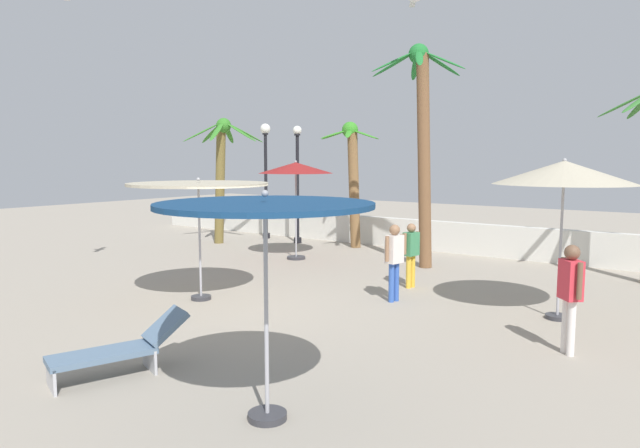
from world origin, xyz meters
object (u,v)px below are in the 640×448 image
patio_umbrella_1 (296,169)px  patio_umbrella_2 (265,216)px  guest_2 (411,249)px  lamp_post_0 (297,178)px  lounge_chair_0 (120,348)px  guest_0 (394,255)px  lamp_post_1 (266,166)px  palm_tree_0 (221,165)px  palm_tree_2 (422,133)px  guest_1 (570,288)px  palm_tree_3 (353,169)px  patio_umbrella_3 (564,173)px  patio_umbrella_0 (198,188)px

patio_umbrella_1 → patio_umbrella_2: size_ratio=1.12×
guest_2 → patio_umbrella_2: bearing=-76.1°
lamp_post_0 → lounge_chair_0: lamp_post_0 is taller
patio_umbrella_1 → guest_0: (4.91, -2.87, -1.72)m
lamp_post_1 → guest_2: 9.64m
patio_umbrella_2 → guest_0: size_ratio=1.62×
palm_tree_0 → palm_tree_2: bearing=0.7°
patio_umbrella_2 → guest_1: 5.17m
patio_umbrella_1 → guest_0: bearing=-30.3°
patio_umbrella_1 → palm_tree_0: (-4.13, 0.97, 0.10)m
palm_tree_3 → lamp_post_0: (-2.13, -0.34, -0.33)m
patio_umbrella_1 → palm_tree_3: bearing=88.1°
patio_umbrella_2 → patio_umbrella_3: 6.63m
patio_umbrella_0 → palm_tree_0: palm_tree_0 is taller
patio_umbrella_0 → palm_tree_3: size_ratio=0.69×
palm_tree_3 → lamp_post_1: lamp_post_1 is taller
patio_umbrella_3 → lamp_post_0: 11.24m
palm_tree_3 → guest_2: size_ratio=2.81×
patio_umbrella_3 → palm_tree_0: size_ratio=0.68×
patio_umbrella_0 → palm_tree_2: bearing=70.8°
palm_tree_0 → guest_2: bearing=-15.7°
patio_umbrella_0 → palm_tree_3: 8.28m
patio_umbrella_3 → lamp_post_1: (-11.85, 5.18, -0.01)m
patio_umbrella_0 → palm_tree_3: (-1.34, 8.17, 0.26)m
patio_umbrella_2 → patio_umbrella_1: bearing=126.4°
lamp_post_1 → guest_1: bearing=-29.8°
patio_umbrella_2 → lamp_post_0: (-8.40, 11.30, -0.03)m
lamp_post_1 → guest_0: bearing=-33.8°
lamp_post_0 → lamp_post_1: bearing=171.1°
patio_umbrella_2 → guest_1: bearing=62.4°
patio_umbrella_0 → lounge_chair_0: size_ratio=1.51×
lamp_post_1 → guest_1: lamp_post_1 is taller
patio_umbrella_1 → patio_umbrella_3: size_ratio=0.98×
lounge_chair_0 → guest_1: 6.74m
palm_tree_0 → lounge_chair_0: (7.96, -9.79, -2.42)m
palm_tree_2 → guest_0: (1.30, -3.94, -2.74)m
patio_umbrella_0 → patio_umbrella_3: patio_umbrella_3 is taller
lamp_post_0 → guest_2: size_ratio=2.75×
patio_umbrella_3 → lamp_post_1: lamp_post_1 is taller
lamp_post_0 → palm_tree_3: bearing=9.0°
lamp_post_1 → patio_umbrella_0: bearing=-57.2°
patio_umbrella_2 → palm_tree_3: 13.23m
palm_tree_2 → lamp_post_1: size_ratio=1.41×
patio_umbrella_3 → lamp_post_1: 12.93m
palm_tree_2 → palm_tree_3: (-3.51, 1.93, -1.06)m
guest_0 → guest_2: 1.43m
lamp_post_0 → patio_umbrella_2: bearing=-53.4°
lamp_post_1 → patio_umbrella_1: bearing=-37.9°
patio_umbrella_1 → palm_tree_2: (3.61, 1.07, 1.02)m
lamp_post_0 → guest_1: (10.72, -6.87, -1.30)m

